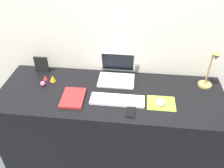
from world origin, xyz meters
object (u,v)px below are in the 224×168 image
(cell_phone, at_px, (131,111))
(desk_lamp, at_px, (210,71))
(picture_frame, at_px, (41,65))
(toy_figurine_pink, at_px, (43,84))
(laptop, at_px, (117,72))
(mouse, at_px, (160,102))
(toy_figurine_orange, at_px, (53,78))
(notebook_pad, at_px, (73,98))
(keyboard, at_px, (117,100))
(toy_figurine_red, at_px, (45,78))

(cell_phone, xyz_separation_m, desk_lamp, (0.59, 0.35, 0.16))
(picture_frame, height_order, toy_figurine_pink, picture_frame)
(picture_frame, bearing_deg, toy_figurine_pink, -69.50)
(laptop, height_order, toy_figurine_pink, laptop)
(mouse, height_order, toy_figurine_orange, toy_figurine_orange)
(cell_phone, distance_m, toy_figurine_pink, 0.77)
(picture_frame, bearing_deg, cell_phone, -28.24)
(notebook_pad, bearing_deg, keyboard, 0.01)
(toy_figurine_pink, xyz_separation_m, toy_figurine_orange, (0.06, 0.08, 0.01))
(mouse, relative_size, notebook_pad, 0.40)
(toy_figurine_red, bearing_deg, mouse, -12.69)
(picture_frame, bearing_deg, toy_figurine_red, -60.44)
(laptop, xyz_separation_m, toy_figurine_red, (-0.60, -0.10, -0.03))
(notebook_pad, height_order, toy_figurine_pink, toy_figurine_pink)
(laptop, xyz_separation_m, toy_figurine_pink, (-0.59, -0.19, -0.03))
(mouse, xyz_separation_m, toy_figurine_orange, (-0.89, 0.20, 0.01))
(desk_lamp, bearing_deg, cell_phone, -149.04)
(toy_figurine_orange, xyz_separation_m, toy_figurine_red, (-0.07, 0.01, -0.01))
(picture_frame, relative_size, toy_figurine_pink, 3.37)
(laptop, distance_m, mouse, 0.48)
(toy_figurine_pink, bearing_deg, notebook_pad, -25.37)
(laptop, distance_m, desk_lamp, 0.74)
(toy_figurine_pink, bearing_deg, keyboard, -11.14)
(cell_phone, bearing_deg, desk_lamp, 34.74)
(mouse, height_order, desk_lamp, desk_lamp)
(cell_phone, bearing_deg, toy_figurine_pink, 166.42)
(mouse, bearing_deg, toy_figurine_pink, 172.56)
(keyboard, height_order, toy_figurine_pink, toy_figurine_pink)
(notebook_pad, relative_size, toy_figurine_red, 6.07)
(mouse, height_order, toy_figurine_red, toy_figurine_red)
(notebook_pad, height_order, toy_figurine_orange, toy_figurine_orange)
(laptop, relative_size, cell_phone, 2.34)
(toy_figurine_red, bearing_deg, notebook_pad, -37.40)
(toy_figurine_orange, bearing_deg, toy_figurine_red, 168.40)
(laptop, xyz_separation_m, mouse, (0.36, -0.32, -0.03))
(laptop, distance_m, toy_figurine_pink, 0.62)
(keyboard, height_order, toy_figurine_red, toy_figurine_red)
(picture_frame, bearing_deg, mouse, -17.85)
(keyboard, height_order, mouse, mouse)
(toy_figurine_red, bearing_deg, cell_phone, -23.33)
(toy_figurine_orange, distance_m, toy_figurine_red, 0.07)
(keyboard, relative_size, toy_figurine_pink, 9.22)
(cell_phone, relative_size, toy_figurine_pink, 2.88)
(mouse, bearing_deg, toy_figurine_orange, 167.22)
(laptop, xyz_separation_m, cell_phone, (0.14, -0.42, -0.05))
(cell_phone, relative_size, desk_lamp, 0.36)
(keyboard, bearing_deg, laptop, 96.13)
(toy_figurine_pink, distance_m, toy_figurine_orange, 0.10)
(cell_phone, height_order, toy_figurine_pink, toy_figurine_pink)
(cell_phone, relative_size, picture_frame, 0.85)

